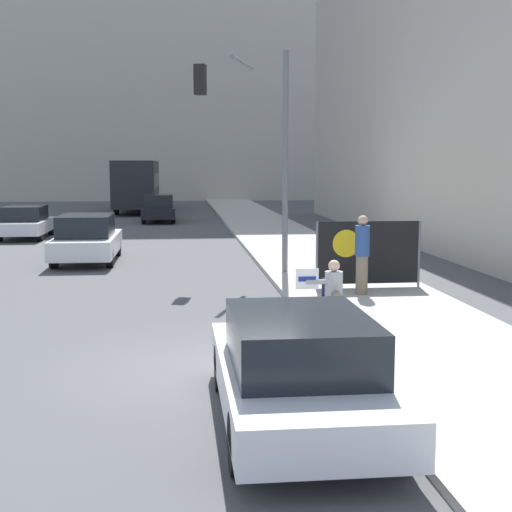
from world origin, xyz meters
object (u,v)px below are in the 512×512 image
(seated_protester, at_px, (333,290))
(traffic_light_pole, at_px, (254,126))
(city_bus_on_road, at_px, (138,182))
(car_on_road_distant, at_px, (159,208))
(car_on_road_nearest, at_px, (87,239))
(jogger_on_sidewalk, at_px, (362,254))
(car_on_road_midblock, at_px, (25,222))
(parked_car_curbside, at_px, (298,369))
(protest_banner, at_px, (368,252))

(seated_protester, distance_m, traffic_light_pole, 7.74)
(city_bus_on_road, bearing_deg, seated_protester, -81.23)
(seated_protester, distance_m, car_on_road_distant, 26.83)
(car_on_road_distant, bearing_deg, car_on_road_nearest, -96.63)
(city_bus_on_road, bearing_deg, jogger_on_sidewalk, -78.30)
(car_on_road_nearest, height_order, car_on_road_midblock, car_on_road_nearest)
(parked_car_curbside, bearing_deg, car_on_road_nearest, 106.01)
(protest_banner, distance_m, car_on_road_midblock, 18.05)
(protest_banner, bearing_deg, car_on_road_midblock, 127.74)
(seated_protester, height_order, jogger_on_sidewalk, jogger_on_sidewalk)
(seated_protester, height_order, city_bus_on_road, city_bus_on_road)
(car_on_road_nearest, distance_m, car_on_road_midblock, 8.61)
(seated_protester, distance_m, city_bus_on_road, 36.81)
(jogger_on_sidewalk, distance_m, city_bus_on_road, 34.16)
(traffic_light_pole, distance_m, parked_car_curbside, 12.30)
(seated_protester, bearing_deg, traffic_light_pole, 99.56)
(jogger_on_sidewalk, distance_m, protest_banner, 0.96)
(parked_car_curbside, xyz_separation_m, car_on_road_nearest, (-4.33, 15.08, 0.06))
(seated_protester, relative_size, jogger_on_sidewalk, 0.65)
(car_on_road_midblock, bearing_deg, seated_protester, -62.61)
(car_on_road_nearest, bearing_deg, jogger_on_sidewalk, -45.62)
(seated_protester, bearing_deg, car_on_road_midblock, 120.66)
(car_on_road_nearest, distance_m, car_on_road_distant, 16.44)
(seated_protester, bearing_deg, parked_car_curbside, -103.93)
(jogger_on_sidewalk, relative_size, protest_banner, 0.70)
(car_on_road_distant, xyz_separation_m, city_bus_on_road, (-1.68, 9.82, 1.19))
(car_on_road_midblock, bearing_deg, city_bus_on_road, 78.41)
(car_on_road_distant, bearing_deg, traffic_light_pole, -80.82)
(car_on_road_nearest, bearing_deg, seated_protester, -60.28)
(traffic_light_pole, relative_size, car_on_road_distant, 1.27)
(protest_banner, distance_m, car_on_road_distant, 23.43)
(car_on_road_nearest, xyz_separation_m, car_on_road_midblock, (-3.53, 7.85, -0.06))
(car_on_road_midblock, distance_m, car_on_road_distant, 10.07)
(parked_car_curbside, distance_m, car_on_road_midblock, 24.23)
(traffic_light_pole, xyz_separation_m, car_on_road_midblock, (-8.60, 11.15, -3.48))
(car_on_road_nearest, bearing_deg, city_bus_on_road, 89.52)
(car_on_road_distant, bearing_deg, seated_protester, -81.57)
(seated_protester, xyz_separation_m, parked_car_curbside, (-1.50, -4.86, -0.08))
(seated_protester, bearing_deg, car_on_road_nearest, 122.98)
(traffic_light_pole, height_order, parked_car_curbside, traffic_light_pole)
(traffic_light_pole, bearing_deg, car_on_road_distant, 99.18)
(car_on_road_distant, relative_size, city_bus_on_road, 0.39)
(protest_banner, distance_m, city_bus_on_road, 33.39)
(parked_car_curbside, bearing_deg, protest_banner, 69.76)
(jogger_on_sidewalk, height_order, car_on_road_midblock, jogger_on_sidewalk)
(car_on_road_midblock, xyz_separation_m, car_on_road_distant, (5.43, 8.48, 0.05))
(seated_protester, distance_m, protest_banner, 4.16)
(jogger_on_sidewalk, bearing_deg, traffic_light_pole, -69.95)
(car_on_road_midblock, xyz_separation_m, city_bus_on_road, (3.75, 18.29, 1.24))
(protest_banner, xyz_separation_m, traffic_light_pole, (-2.45, 3.12, 3.18))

